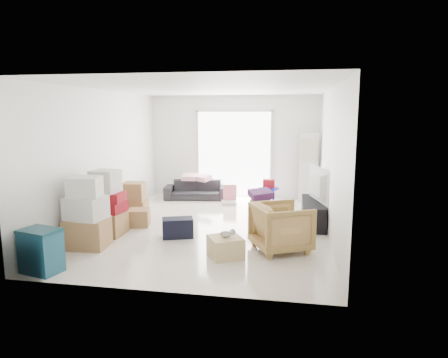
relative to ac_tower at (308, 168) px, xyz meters
name	(u,v)px	position (x,y,z in m)	size (l,w,h in m)	color
room_shell	(211,159)	(-1.95, -2.65, 0.48)	(4.98, 6.48, 3.18)	beige
sliding_door	(234,151)	(-1.95, 0.33, 0.37)	(2.10, 0.04, 2.33)	white
ac_tower	(308,168)	(0.00, 0.00, 0.00)	(0.45, 0.30, 1.75)	silver
tv_console	(313,213)	(0.05, -2.13, -0.63)	(0.44, 1.45, 0.48)	black
television	(314,197)	(0.05, -2.13, -0.31)	(1.17, 0.67, 0.15)	black
sofa	(196,187)	(-2.88, -0.15, -0.55)	(1.66, 0.48, 0.65)	#232227
pillow_left	(189,172)	(-3.07, -0.12, -0.17)	(0.37, 0.29, 0.12)	#E6A8B5
pillow_right	(204,173)	(-2.66, -0.19, -0.16)	(0.38, 0.30, 0.13)	#E6A8B5
armchair	(281,225)	(-0.54, -3.82, -0.44)	(0.84, 0.79, 0.86)	tan
storage_bins	(41,251)	(-3.85, -5.34, -0.56)	(0.63, 0.51, 0.63)	navy
box_stack_a	(87,216)	(-3.75, -4.23, -0.34)	(0.69, 0.59, 1.20)	#976644
box_stack_b	(107,207)	(-3.75, -3.50, -0.35)	(0.71, 0.60, 1.21)	#976644
box_stack_c	(134,201)	(-3.72, -2.28, -0.50)	(0.55, 0.50, 0.78)	#976644
loose_box	(139,218)	(-3.39, -2.86, -0.71)	(0.41, 0.41, 0.34)	#976644
duffel_bag	(178,228)	(-2.41, -3.43, -0.70)	(0.55, 0.33, 0.35)	black
ottoman	(260,208)	(-1.05, -1.78, -0.67)	(0.41, 0.41, 0.41)	olive
blanket	(261,196)	(-1.05, -1.78, -0.39)	(0.45, 0.45, 0.14)	#3C1A42
kids_table	(269,187)	(-0.96, -0.48, -0.43)	(0.50, 0.50, 0.63)	#131BC0
toy_walker	(229,199)	(-1.92, -0.62, -0.74)	(0.42, 0.39, 0.48)	silver
wood_crate	(225,247)	(-1.39, -4.28, -0.71)	(0.48, 0.48, 0.32)	#DFC681
plush_bunny	(227,233)	(-1.36, -4.27, -0.50)	(0.25, 0.14, 0.12)	#B2ADA8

